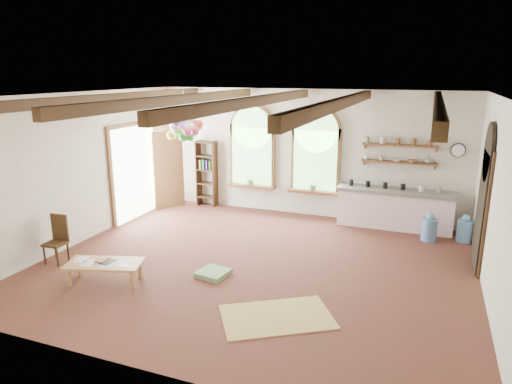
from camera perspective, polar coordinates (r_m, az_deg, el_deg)
The scene contains 27 objects.
floor at distance 8.90m, azimuth -0.10°, elevation -9.06°, with size 8.00×8.00×0.00m, color #582824.
ceiling_beams at distance 8.16m, azimuth -0.11°, elevation 11.28°, with size 6.20×6.80×0.18m, color #392112, non-canonical shape.
window_left at distance 12.01m, azimuth -0.49°, elevation 5.35°, with size 1.30×0.28×2.20m.
window_right at distance 11.51m, azimuth 7.45°, elevation 4.81°, with size 1.30×0.28×2.20m.
left_doorway at distance 11.90m, azimuth -14.93°, elevation 2.40°, with size 0.10×1.90×2.50m, color brown.
right_doorway at distance 9.50m, azimuth 26.33°, elevation -2.05°, with size 0.10×1.30×2.40m, color black.
kitchen_counter at distance 11.26m, azimuth 16.91°, elevation -1.97°, with size 2.68×0.62×0.94m.
wall_shelf_lower at distance 11.19m, azimuth 17.40°, elevation 3.55°, with size 1.70×0.24×0.04m, color brown.
wall_shelf_upper at distance 11.12m, azimuth 17.55°, elevation 5.57°, with size 1.70×0.24×0.04m, color brown.
wall_clock at distance 11.20m, azimuth 23.95°, elevation 4.79°, with size 0.32×0.32×0.04m, color black.
bookshelf at distance 12.58m, azimuth -6.18°, elevation 2.31°, with size 0.53×0.32×1.80m.
coffee_table at distance 8.51m, azimuth -18.42°, elevation -8.63°, with size 1.42×0.96×0.37m.
side_chair at distance 9.72m, azimuth -23.65°, elevation -6.54°, with size 0.39×0.39×0.94m.
floor_mat at distance 7.17m, azimuth 2.62°, elevation -15.30°, with size 1.65×1.02×0.02m, color tan.
floor_cushion at distance 8.48m, azimuth -5.37°, elevation -10.07°, with size 0.52×0.52×0.09m, color #6B9164.
water_jug_a at distance 10.73m, azimuth 20.84°, elevation -4.27°, with size 0.33×0.33×0.64m.
water_jug_b at distance 10.94m, azimuth 24.62°, elevation -4.35°, with size 0.32×0.32×0.62m.
balloon_cluster at distance 10.78m, azimuth -8.94°, elevation 7.87°, with size 0.84×0.87×1.15m.
table_book at distance 8.64m, azimuth -19.08°, elevation -7.93°, with size 0.17×0.24×0.02m, color olive.
tablet at distance 8.48m, azimuth -18.00°, elevation -8.30°, with size 0.18×0.26×0.01m, color black.
potted_plant_left at distance 12.06m, azimuth -0.66°, elevation 1.61°, with size 0.27×0.23×0.30m, color #598C4C.
potted_plant_right at distance 11.56m, azimuth 7.20°, elevation 0.91°, with size 0.27×0.23×0.30m, color #598C4C.
shelf_cup_a at distance 11.24m, azimuth 13.61°, elevation 4.22°, with size 0.12×0.10×0.10m, color white.
shelf_cup_b at distance 11.21m, azimuth 15.38°, elevation 4.06°, with size 0.10×0.10×0.09m, color beige.
shelf_bowl_a at distance 11.18m, azimuth 17.16°, elevation 3.81°, with size 0.22×0.22×0.05m, color beige.
shelf_bowl_b at distance 11.17m, azimuth 18.95°, elevation 3.67°, with size 0.20×0.20×0.06m, color #8C664C.
shelf_vase at distance 11.15m, azimuth 20.77°, elevation 3.83°, with size 0.18×0.18×0.19m, color slate.
Camera 1 is at (2.92, -7.60, 3.60)m, focal length 32.00 mm.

